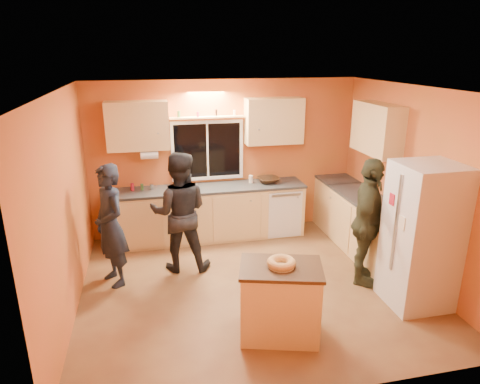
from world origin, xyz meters
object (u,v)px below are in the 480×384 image
object	(u,v)px
person_left	(110,226)
person_center	(180,212)
refrigerator	(422,236)
island	(280,301)
person_right	(367,223)

from	to	relation	value
person_left	person_center	distance (m)	0.95
refrigerator	person_left	bearing A→B (deg)	160.47
refrigerator	person_left	size ratio (longest dim) A/B	1.08
refrigerator	island	bearing A→B (deg)	-171.85
person_center	person_left	bearing A→B (deg)	22.81
island	person_center	size ratio (longest dim) A/B	0.58
person_center	person_right	xyz separation A→B (m)	(2.39, -0.93, 0.00)
island	person_center	world-z (taller)	person_center
person_left	person_right	world-z (taller)	person_right
refrigerator	person_right	xyz separation A→B (m)	(-0.39, 0.60, -0.03)
person_right	island	bearing A→B (deg)	154.37
person_left	person_right	distance (m)	3.39
refrigerator	island	world-z (taller)	refrigerator
refrigerator	island	distance (m)	1.93
person_left	person_center	world-z (taller)	person_center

